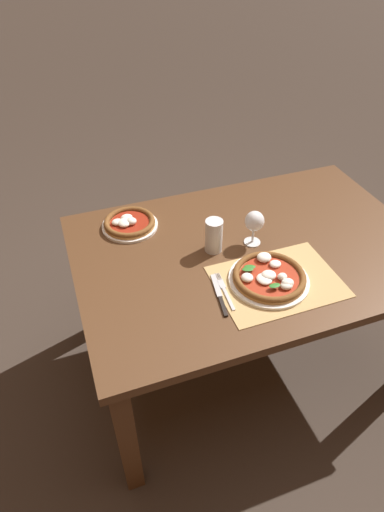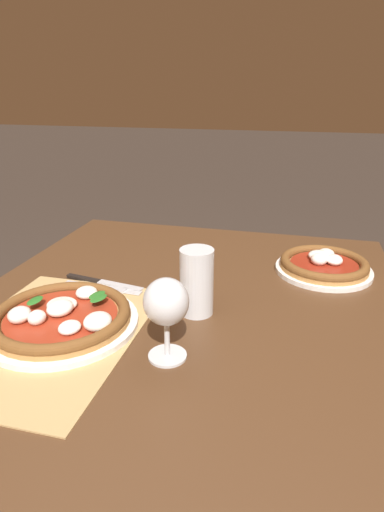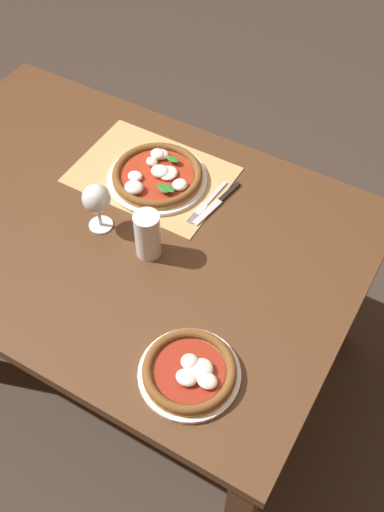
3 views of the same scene
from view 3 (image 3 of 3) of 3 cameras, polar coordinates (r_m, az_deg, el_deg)
The scene contains 9 objects.
ground_plane at distance 2.36m, azimuth -5.83°, elevation -8.72°, with size 24.00×24.00×0.00m, color #382D26.
dining_table at distance 1.83m, azimuth -7.45°, elevation 1.40°, with size 1.46×0.98×0.74m.
paper_placemat at distance 1.88m, azimuth -3.75°, elevation 7.67°, with size 0.47×0.34×0.00m, color tan.
pizza_near at distance 1.84m, azimuth -3.33°, elevation 7.67°, with size 0.31×0.31×0.05m.
pizza_far at distance 1.44m, azimuth -0.19°, elevation -10.95°, with size 0.25×0.25×0.05m.
wine_glass at distance 1.67m, azimuth -9.08°, elevation 5.27°, with size 0.08×0.08×0.16m.
pint_glass at distance 1.62m, azimuth -4.24°, elevation 1.97°, with size 0.07×0.07×0.15m.
fork at distance 1.79m, azimuth 1.48°, elevation 5.15°, with size 0.03×0.20×0.00m.
knife at distance 1.79m, azimuth 2.40°, elevation 5.06°, with size 0.05×0.21×0.01m.
Camera 3 is at (-0.78, 0.88, 2.04)m, focal length 42.00 mm.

